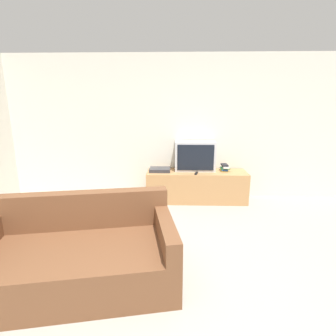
% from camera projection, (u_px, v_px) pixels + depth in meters
% --- Properties ---
extents(ground_plane, '(14.00, 14.00, 0.00)m').
position_uv_depth(ground_plane, '(165.00, 315.00, 2.20)').
color(ground_plane, '#9E998E').
extents(wall_back, '(9.00, 0.06, 2.60)m').
position_uv_depth(wall_back, '(171.00, 128.00, 4.84)').
color(wall_back, silver).
rests_on(wall_back, ground_plane).
extents(tv_stand, '(1.78, 0.52, 0.55)m').
position_uv_depth(tv_stand, '(196.00, 186.00, 4.76)').
color(tv_stand, tan).
rests_on(tv_stand, ground_plane).
extents(television, '(0.72, 0.33, 0.53)m').
position_uv_depth(television, '(195.00, 156.00, 4.73)').
color(television, silver).
rests_on(television, tv_stand).
extents(couch, '(2.00, 1.32, 0.81)m').
position_uv_depth(couch, '(79.00, 256.00, 2.57)').
color(couch, brown).
rests_on(couch, ground_plane).
extents(book_stack, '(0.17, 0.22, 0.12)m').
position_uv_depth(book_stack, '(225.00, 168.00, 4.72)').
color(book_stack, gold).
rests_on(book_stack, tv_stand).
extents(remote_on_stand, '(0.07, 0.15, 0.02)m').
position_uv_depth(remote_on_stand, '(196.00, 173.00, 4.53)').
color(remote_on_stand, black).
rests_on(remote_on_stand, tv_stand).
extents(set_top_box, '(0.37, 0.29, 0.06)m').
position_uv_depth(set_top_box, '(160.00, 170.00, 4.71)').
color(set_top_box, '#333338').
rests_on(set_top_box, tv_stand).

